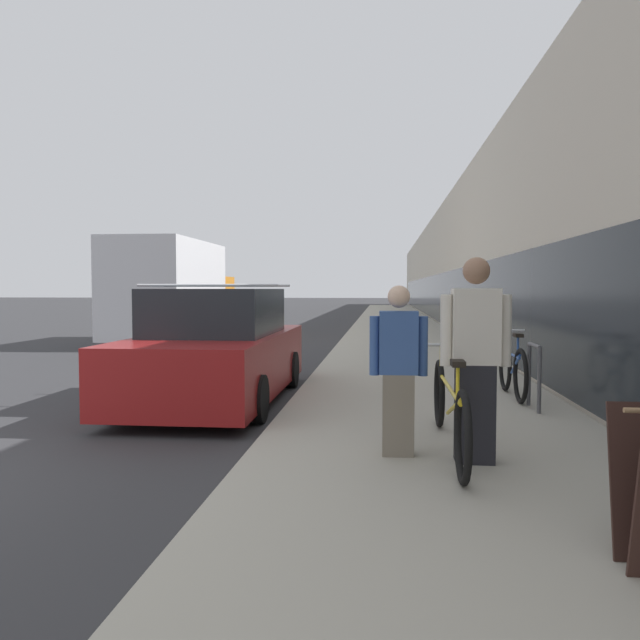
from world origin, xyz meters
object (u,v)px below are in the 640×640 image
at_px(tandem_bicycle, 449,409).
at_px(cruiser_bike_nearest, 512,369).
at_px(bike_rack_hoop, 534,369).
at_px(person_rider, 475,360).
at_px(parked_sedan_curbside, 217,351).
at_px(person_bystander, 398,370).
at_px(moving_truck, 173,292).

relative_size(tandem_bicycle, cruiser_bike_nearest, 1.55).
bearing_deg(bike_rack_hoop, cruiser_bike_nearest, 95.20).
bearing_deg(person_rider, bike_rack_hoop, 66.50).
height_order(bike_rack_hoop, parked_sedan_curbside, parked_sedan_curbside).
relative_size(person_bystander, cruiser_bike_nearest, 0.87).
relative_size(bike_rack_hoop, cruiser_bike_nearest, 0.47).
height_order(tandem_bicycle, moving_truck, moving_truck).
height_order(person_rider, cruiser_bike_nearest, person_rider).
relative_size(person_rider, person_bystander, 1.16).
bearing_deg(moving_truck, parked_sedan_curbside, -67.63).
height_order(tandem_bicycle, person_rider, person_rider).
distance_m(person_rider, cruiser_bike_nearest, 3.66).
bearing_deg(person_rider, cruiser_bike_nearest, 73.53).
bearing_deg(cruiser_bike_nearest, parked_sedan_curbside, -177.74).
xyz_separation_m(person_bystander, parked_sedan_curbside, (-2.56, 3.14, -0.16)).
height_order(tandem_bicycle, cruiser_bike_nearest, tandem_bicycle).
xyz_separation_m(bike_rack_hoop, cruiser_bike_nearest, (-0.08, 0.92, -0.12)).
bearing_deg(moving_truck, tandem_bicycle, -61.00).
distance_m(person_rider, bike_rack_hoop, 2.82).
xyz_separation_m(cruiser_bike_nearest, parked_sedan_curbside, (-4.26, -0.17, 0.24)).
bearing_deg(person_bystander, moving_truck, 116.98).
xyz_separation_m(tandem_bicycle, bike_rack_hoop, (1.30, 2.20, 0.11)).
bearing_deg(moving_truck, person_bystander, -63.02).
relative_size(person_rider, parked_sedan_curbside, 0.39).
bearing_deg(person_rider, moving_truck, 118.95).
distance_m(cruiser_bike_nearest, parked_sedan_curbside, 4.27).
relative_size(tandem_bicycle, moving_truck, 0.42).
bearing_deg(moving_truck, person_rider, -61.05).
distance_m(bike_rack_hoop, cruiser_bike_nearest, 0.93).
distance_m(person_bystander, bike_rack_hoop, 2.99).
bearing_deg(moving_truck, cruiser_bike_nearest, -49.43).
bearing_deg(parked_sedan_curbside, tandem_bicycle, -44.03).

